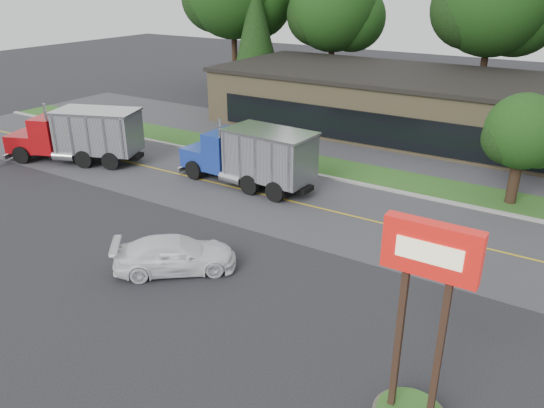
% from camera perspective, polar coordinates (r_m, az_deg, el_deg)
% --- Properties ---
extents(ground, '(140.00, 140.00, 0.00)m').
position_cam_1_polar(ground, '(21.55, -10.76, -7.55)').
color(ground, '#2E2E33').
rests_on(ground, ground).
extents(road, '(60.00, 8.00, 0.02)m').
position_cam_1_polar(road, '(28.00, 1.66, 0.37)').
color(road, '#515156').
rests_on(road, ground).
extents(center_line, '(60.00, 0.12, 0.01)m').
position_cam_1_polar(center_line, '(28.00, 1.66, 0.37)').
color(center_line, gold).
rests_on(center_line, ground).
extents(curb, '(60.00, 0.30, 0.12)m').
position_cam_1_polar(curb, '(31.43, 5.58, 2.89)').
color(curb, '#9E9E99').
rests_on(curb, ground).
extents(grass_verge, '(60.00, 3.40, 0.03)m').
position_cam_1_polar(grass_verge, '(32.96, 7.01, 3.81)').
color(grass_verge, '#325F20').
rests_on(grass_verge, ground).
extents(far_parking, '(60.00, 7.00, 0.02)m').
position_cam_1_polar(far_parking, '(37.33, 10.36, 5.94)').
color(far_parking, '#515156').
rests_on(far_parking, ground).
extents(strip_mall, '(32.00, 12.00, 4.00)m').
position_cam_1_polar(strip_mall, '(41.72, 16.36, 10.05)').
color(strip_mall, '#897854').
rests_on(strip_mall, ground).
extents(bilo_sign, '(2.20, 1.90, 5.95)m').
position_cam_1_polar(bilo_sign, '(14.16, 15.19, -16.52)').
color(bilo_sign, '#6B6054').
rests_on(bilo_sign, ground).
extents(tree_far_b, '(8.73, 8.22, 12.46)m').
position_cam_1_polar(tree_far_b, '(52.68, 6.79, 19.94)').
color(tree_far_b, '#382619').
rests_on(tree_far_b, ground).
extents(tree_far_c, '(9.84, 9.26, 14.04)m').
position_cam_1_polar(tree_far_c, '(48.22, 22.92, 19.30)').
color(tree_far_c, '#382619').
rests_on(tree_far_c, ground).
extents(evergreen_left, '(4.97, 4.97, 11.30)m').
position_cam_1_polar(evergreen_left, '(52.30, -1.75, 18.15)').
color(evergreen_left, '#382619').
rests_on(evergreen_left, ground).
extents(tree_verge, '(4.02, 3.78, 5.73)m').
position_cam_1_polar(tree_verge, '(29.35, 25.50, 6.70)').
color(tree_verge, '#382619').
rests_on(tree_verge, ground).
extents(dump_truck_red, '(8.83, 5.35, 3.36)m').
position_cam_1_polar(dump_truck_red, '(35.58, -19.84, 7.10)').
color(dump_truck_red, black).
rests_on(dump_truck_red, ground).
extents(dump_truck_blue, '(8.33, 3.07, 3.36)m').
position_cam_1_polar(dump_truck_blue, '(29.40, -2.05, 5.26)').
color(dump_truck_blue, black).
rests_on(dump_truck_blue, ground).
extents(rally_car, '(4.95, 4.64, 1.40)m').
position_cam_1_polar(rally_car, '(21.57, -10.37, -5.36)').
color(rally_car, white).
rests_on(rally_car, ground).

